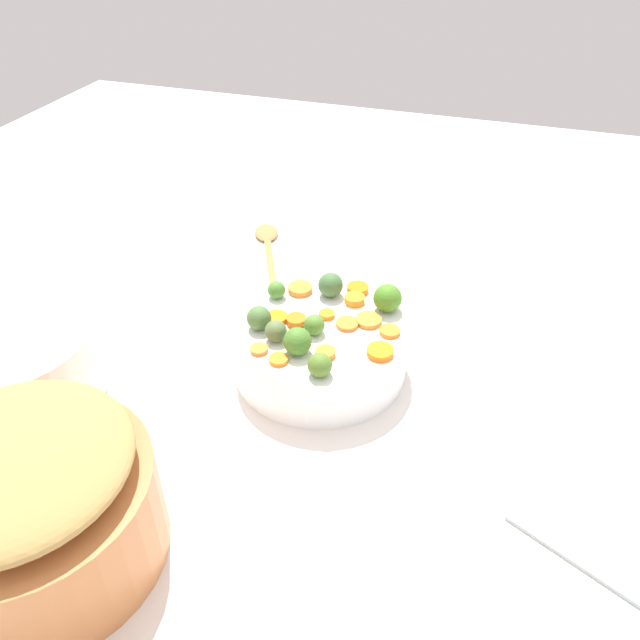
{
  "coord_description": "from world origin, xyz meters",
  "views": [
    {
      "loc": [
        0.25,
        -0.72,
        0.67
      ],
      "look_at": [
        0.02,
        -0.02,
        0.11
      ],
      "focal_mm": 35.07,
      "sensor_mm": 36.0,
      "label": 1
    }
  ],
  "objects": [
    {
      "name": "casserole_dish",
      "position": [
        -0.39,
        -0.21,
        0.08
      ],
      "size": [
        0.25,
        0.25,
        0.11
      ],
      "primitive_type": "cylinder",
      "color": "white",
      "rests_on": "tabletop"
    },
    {
      "name": "carrot_slice_12",
      "position": [
        0.06,
        -0.01,
        0.11
      ],
      "size": [
        0.03,
        0.03,
        0.01
      ],
      "primitive_type": "cylinder",
      "rotation": [
        0.0,
        0.0,
        4.73
      ],
      "color": "orange",
      "rests_on": "serving_bowl_carrots"
    },
    {
      "name": "brussels_sprout_0",
      "position": [
        0.05,
        -0.13,
        0.12
      ],
      "size": [
        0.03,
        0.03,
        0.03
      ],
      "primitive_type": "sphere",
      "color": "#557D2B",
      "rests_on": "serving_bowl_carrots"
    },
    {
      "name": "tabletop",
      "position": [
        0.0,
        0.0,
        0.01
      ],
      "size": [
        2.4,
        2.4,
        0.02
      ],
      "primitive_type": "cube",
      "color": "white",
      "rests_on": "ground"
    },
    {
      "name": "brussels_sprout_4",
      "position": [
        -0.03,
        -0.08,
        0.12
      ],
      "size": [
        0.03,
        0.03,
        0.03
      ],
      "primitive_type": "sphere",
      "color": "#5D7241",
      "rests_on": "serving_bowl_carrots"
    },
    {
      "name": "carrot_slice_2",
      "position": [
        -0.01,
        -0.12,
        0.11
      ],
      "size": [
        0.03,
        0.03,
        0.01
      ],
      "primitive_type": "cylinder",
      "rotation": [
        0.0,
        0.0,
        6.15
      ],
      "color": "orange",
      "rests_on": "serving_bowl_carrots"
    },
    {
      "name": "brussels_sprout_1",
      "position": [
        0.01,
        -0.09,
        0.12
      ],
      "size": [
        0.04,
        0.04,
        0.04
      ],
      "primitive_type": "sphere",
      "color": "#4A7E2C",
      "rests_on": "serving_bowl_carrots"
    },
    {
      "name": "carrot_slice_8",
      "position": [
        0.09,
        0.01,
        0.11
      ],
      "size": [
        0.05,
        0.05,
        0.01
      ],
      "primitive_type": "cylinder",
      "rotation": [
        0.0,
        0.0,
        3.72
      ],
      "color": "orange",
      "rests_on": "serving_bowl_carrots"
    },
    {
      "name": "brussels_sprout_7",
      "position": [
        -0.06,
        -0.06,
        0.12
      ],
      "size": [
        0.04,
        0.04,
        0.04
      ],
      "primitive_type": "sphere",
      "color": "#4E773B",
      "rests_on": "serving_bowl_carrots"
    },
    {
      "name": "carrot_slice_5",
      "position": [
        0.12,
        -0.01,
        0.11
      ],
      "size": [
        0.04,
        0.04,
        0.01
      ],
      "primitive_type": "cylinder",
      "rotation": [
        0.0,
        0.0,
        5.06
      ],
      "color": "orange",
      "rests_on": "serving_bowl_carrots"
    },
    {
      "name": "brussels_sprout_6",
      "position": [
        0.01,
        0.06,
        0.12
      ],
      "size": [
        0.04,
        0.04,
        0.04
      ],
      "primitive_type": "sphere",
      "color": "#466E3C",
      "rests_on": "serving_bowl_carrots"
    },
    {
      "name": "carrot_slice_3",
      "position": [
        0.05,
        -0.09,
        0.11
      ],
      "size": [
        0.04,
        0.04,
        0.01
      ],
      "primitive_type": "cylinder",
      "rotation": [
        0.0,
        0.0,
        2.8
      ],
      "color": "orange",
      "rests_on": "serving_bowl_carrots"
    },
    {
      "name": "brussels_sprout_5",
      "position": [
        0.1,
        0.04,
        0.13
      ],
      "size": [
        0.04,
        0.04,
        0.04
      ],
      "primitive_type": "sphere",
      "color": "#4C8725",
      "rests_on": "serving_bowl_carrots"
    },
    {
      "name": "stuffing_mound",
      "position": [
        -0.18,
        -0.42,
        0.17
      ],
      "size": [
        0.24,
        0.24,
        0.05
      ],
      "primitive_type": "ellipsoid",
      "color": "tan",
      "rests_on": "metal_pot"
    },
    {
      "name": "carrot_slice_7",
      "position": [
        -0.04,
        0.05,
        0.11
      ],
      "size": [
        0.06,
        0.06,
        0.01
      ],
      "primitive_type": "cylinder",
      "rotation": [
        0.0,
        0.0,
        3.94
      ],
      "color": "orange",
      "rests_on": "serving_bowl_carrots"
    },
    {
      "name": "carrot_slice_4",
      "position": [
        -0.02,
        -0.03,
        0.11
      ],
      "size": [
        0.04,
        0.04,
        0.01
      ],
      "primitive_type": "cylinder",
      "rotation": [
        0.0,
        0.0,
        3.83
      ],
      "color": "orange",
      "rests_on": "serving_bowl_carrots"
    },
    {
      "name": "carrot_slice_9",
      "position": [
        0.05,
        0.08,
        0.11
      ],
      "size": [
        0.05,
        0.05,
        0.01
      ],
      "primitive_type": "cylinder",
      "rotation": [
        0.0,
        0.0,
        0.44
      ],
      "color": "orange",
      "rests_on": "serving_bowl_carrots"
    },
    {
      "name": "carrot_slice_6",
      "position": [
        -0.04,
        -0.11,
        0.11
      ],
      "size": [
        0.03,
        0.03,
        0.01
      ],
      "primitive_type": "cylinder",
      "rotation": [
        0.0,
        0.0,
        1.84
      ],
      "color": "orange",
      "rests_on": "serving_bowl_carrots"
    },
    {
      "name": "carrot_slice_11",
      "position": [
        0.05,
        0.05,
        0.11
      ],
      "size": [
        0.04,
        0.04,
        0.01
      ],
      "primitive_type": "cylinder",
      "rotation": [
        0.0,
        0.0,
        3.88
      ],
      "color": "orange",
      "rests_on": "serving_bowl_carrots"
    },
    {
      "name": "carrot_slice_10",
      "position": [
        0.12,
        -0.06,
        0.11
      ],
      "size": [
        0.05,
        0.05,
        0.01
      ],
      "primitive_type": "cylinder",
      "rotation": [
        0.0,
        0.0,
        1.21
      ],
      "color": "orange",
      "rests_on": "serving_bowl_carrots"
    },
    {
      "name": "brussels_sprout_3",
      "position": [
        0.02,
        -0.04,
        0.12
      ],
      "size": [
        0.03,
        0.03,
        0.03
      ],
      "primitive_type": "sphere",
      "color": "#578732",
      "rests_on": "serving_bowl_carrots"
    },
    {
      "name": "wooden_spoon",
      "position": [
        -0.19,
        0.29,
        0.03
      ],
      "size": [
        0.16,
        0.3,
        0.01
      ],
      "color": "#A87C44",
      "rests_on": "tabletop"
    },
    {
      "name": "serving_bowl_carrots",
      "position": [
        0.02,
        -0.02,
        0.06
      ],
      "size": [
        0.27,
        0.27,
        0.08
      ],
      "primitive_type": "cylinder",
      "color": "white",
      "rests_on": "tabletop"
    },
    {
      "name": "carrot_slice_1",
      "position": [
        -0.05,
        -0.03,
        0.11
      ],
      "size": [
        0.05,
        0.05,
        0.01
      ],
      "primitive_type": "cylinder",
      "rotation": [
        0.0,
        0.0,
        5.5
      ],
      "color": "orange",
      "rests_on": "serving_bowl_carrots"
    },
    {
      "name": "dish_towel",
      "position": [
        0.43,
        -0.19,
        0.02
      ],
      "size": [
        0.23,
        0.21,
        0.01
      ],
      "primitive_type": "cube",
      "rotation": [
        0.0,
        0.0,
        -0.45
      ],
      "color": "#A3B6B4",
      "rests_on": "tabletop"
    },
    {
      "name": "brussels_sprout_2",
      "position": [
        -0.07,
        0.02,
        0.12
      ],
      "size": [
        0.03,
        0.03,
        0.03
      ],
      "primitive_type": "sphere",
      "color": "#4B8632",
      "rests_on": "serving_bowl_carrots"
    },
    {
      "name": "metal_pot",
      "position": [
        -0.18,
        -0.42,
        0.08
      ],
      "size": [
        0.27,
        0.27,
        0.13
      ],
      "primitive_type": "cylinder",
      "color": "#C47742",
      "rests_on": "tabletop"
    },
    {
      "name": "carrot_slice_0",
      "position": [
        0.02,
        0.0,
        0.11
      ],
      "size": [
        0.03,
        0.03,
        0.01
      ],
      "primitive_type": "cylinder",
      "rotation": [
        0.0,
        0.0,
        4.9
      ],
      "color": "orange",
      "rests_on": "serving_bowl_carrots"
    }
  ]
}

